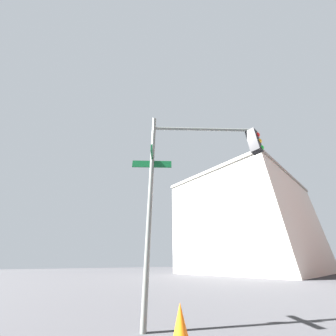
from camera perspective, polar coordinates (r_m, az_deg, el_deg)
traffic_signal_near at (r=5.10m, az=11.66°, el=2.79°), size 2.61×3.04×5.30m
building_stucco at (r=29.64m, az=25.31°, el=-16.86°), size 14.33×18.51×12.13m
traffic_cone at (r=3.04m, az=4.26°, el=-43.98°), size 0.36×0.36×0.65m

